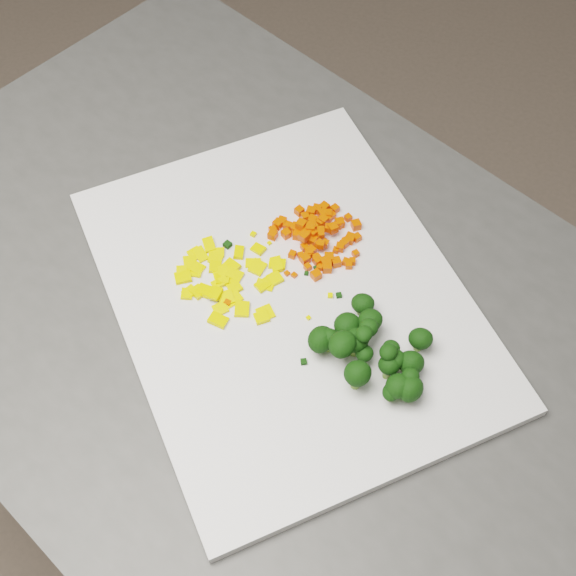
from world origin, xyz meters
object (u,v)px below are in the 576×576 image
at_px(cutting_board, 288,296).
at_px(carrot_pile, 316,234).
at_px(pepper_pile, 231,280).
at_px(broccoli_pile, 365,348).
at_px(counter_block, 261,452).

bearing_deg(cutting_board, carrot_pile, 91.20).
xyz_separation_m(cutting_board, carrot_pile, (-0.00, 0.07, 0.02)).
distance_m(pepper_pile, broccoli_pile, 0.16).
distance_m(counter_block, cutting_board, 0.46).
xyz_separation_m(cutting_board, pepper_pile, (-0.06, -0.01, 0.01)).
bearing_deg(pepper_pile, carrot_pile, 57.06).
relative_size(cutting_board, pepper_pile, 3.88).
relative_size(counter_block, cutting_board, 2.03).
bearing_deg(broccoli_pile, counter_block, 167.39).
relative_size(carrot_pile, pepper_pile, 0.86).
relative_size(carrot_pile, broccoli_pile, 0.83).
height_order(counter_block, carrot_pile, carrot_pile).
bearing_deg(broccoli_pile, cutting_board, 157.36).
bearing_deg(cutting_board, broccoli_pile, -22.64).
xyz_separation_m(cutting_board, broccoli_pile, (0.10, -0.04, 0.03)).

